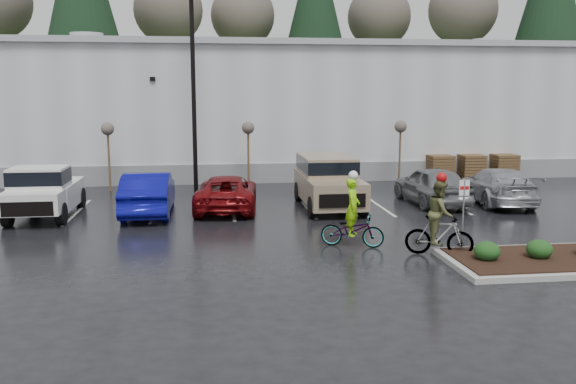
{
  "coord_description": "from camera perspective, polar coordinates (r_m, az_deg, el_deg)",
  "views": [
    {
      "loc": [
        -3.36,
        -16.05,
        4.71
      ],
      "look_at": [
        -0.76,
        3.96,
        1.3
      ],
      "focal_mm": 38.0,
      "sensor_mm": 36.0,
      "label": 1
    }
  ],
  "objects": [
    {
      "name": "pallet_stack_a",
      "position": [
        32.56,
        14.03,
        2.19
      ],
      "size": [
        1.2,
        1.2,
        1.35
      ],
      "primitive_type": "cube",
      "color": "#48351C",
      "rests_on": "ground"
    },
    {
      "name": "cyclist_olive",
      "position": [
        17.89,
        14.0,
        -3.08
      ],
      "size": [
        1.92,
        1.21,
        2.41
      ],
      "rotation": [
        0.0,
        0.0,
        1.18
      ],
      "color": "#3F3F44",
      "rests_on": "ground"
    },
    {
      "name": "car_red",
      "position": [
        24.15,
        -5.77,
        -0.05
      ],
      "size": [
        2.71,
        5.11,
        1.37
      ],
      "primitive_type": "imported",
      "rotation": [
        0.0,
        0.0,
        3.05
      ],
      "color": "maroon",
      "rests_on": "ground"
    },
    {
      "name": "lamppost",
      "position": [
        28.08,
        -8.89,
        11.47
      ],
      "size": [
        0.5,
        1.0,
        9.22
      ],
      "color": "black",
      "rests_on": "ground"
    },
    {
      "name": "pallet_stack_b",
      "position": [
        33.22,
        16.76,
        2.21
      ],
      "size": [
        1.2,
        1.2,
        1.35
      ],
      "primitive_type": "cube",
      "color": "#48351C",
      "rests_on": "ground"
    },
    {
      "name": "car_grey",
      "position": [
        25.86,
        13.28,
        0.63
      ],
      "size": [
        2.14,
        4.77,
        1.59
      ],
      "primitive_type": "imported",
      "rotation": [
        0.0,
        0.0,
        3.2
      ],
      "color": "slate",
      "rests_on": "ground"
    },
    {
      "name": "sapling_east",
      "position": [
        30.59,
        10.48,
        5.72
      ],
      "size": [
        0.6,
        0.6,
        3.2
      ],
      "color": "#48351C",
      "rests_on": "ground"
    },
    {
      "name": "shrub_b",
      "position": [
        17.99,
        22.46,
        -4.98
      ],
      "size": [
        0.7,
        0.7,
        0.52
      ],
      "primitive_type": "ellipsoid",
      "color": "#163512",
      "rests_on": "curb_island"
    },
    {
      "name": "car_far_silver",
      "position": [
        26.82,
        19.02,
        0.56
      ],
      "size": [
        2.66,
        5.33,
        1.49
      ],
      "primitive_type": "imported",
      "rotation": [
        0.0,
        0.0,
        3.02
      ],
      "color": "#ABADB3",
      "rests_on": "ground"
    },
    {
      "name": "shrub_a",
      "position": [
        17.3,
        18.13,
        -5.28
      ],
      "size": [
        0.7,
        0.7,
        0.52
      ],
      "primitive_type": "ellipsoid",
      "color": "#163512",
      "rests_on": "curb_island"
    },
    {
      "name": "suv_tan",
      "position": [
        24.37,
        3.85,
        0.89
      ],
      "size": [
        2.2,
        5.1,
        2.06
      ],
      "primitive_type": null,
      "color": "gray",
      "rests_on": "ground"
    },
    {
      "name": "fire_lane_sign",
      "position": [
        18.06,
        16.1,
        -1.33
      ],
      "size": [
        0.3,
        0.05,
        2.2
      ],
      "color": "gray",
      "rests_on": "ground"
    },
    {
      "name": "ground",
      "position": [
        17.06,
        4.28,
        -6.46
      ],
      "size": [
        120.0,
        120.0,
        0.0
      ],
      "primitive_type": "plane",
      "color": "black",
      "rests_on": "ground"
    },
    {
      "name": "car_blue",
      "position": [
        23.73,
        -12.93,
        -0.1
      ],
      "size": [
        1.74,
        4.95,
        1.63
      ],
      "primitive_type": "imported",
      "rotation": [
        0.0,
        0.0,
        3.14
      ],
      "color": "#0B0D83",
      "rests_on": "ground"
    },
    {
      "name": "sapling_west",
      "position": [
        29.49,
        -16.52,
        5.35
      ],
      "size": [
        0.6,
        0.6,
        3.2
      ],
      "color": "#48351C",
      "rests_on": "ground"
    },
    {
      "name": "wooded_ridge",
      "position": [
        61.17,
        -4.3,
        7.97
      ],
      "size": [
        80.0,
        25.0,
        6.0
      ],
      "primitive_type": "cube",
      "color": "#1E3C19",
      "rests_on": "ground"
    },
    {
      "name": "sapling_mid",
      "position": [
        29.18,
        -3.75,
        5.68
      ],
      "size": [
        0.6,
        0.6,
        3.2
      ],
      "color": "#48351C",
      "rests_on": "ground"
    },
    {
      "name": "cyclist_hivis",
      "position": [
        18.49,
        6.05,
        -2.93
      ],
      "size": [
        2.03,
        1.31,
        2.32
      ],
      "rotation": [
        0.0,
        0.0,
        1.2
      ],
      "color": "#3F3F44",
      "rests_on": "ground"
    },
    {
      "name": "pickup_white",
      "position": [
        24.58,
        -21.65,
        0.18
      ],
      "size": [
        2.1,
        5.2,
        1.96
      ],
      "primitive_type": null,
      "color": "silver",
      "rests_on": "ground"
    },
    {
      "name": "warehouse",
      "position": [
        38.21,
        -2.38,
        8.0
      ],
      "size": [
        60.5,
        15.5,
        7.2
      ],
      "color": "#B3B6B8",
      "rests_on": "ground"
    },
    {
      "name": "pallet_stack_c",
      "position": [
        33.99,
        19.54,
        2.23
      ],
      "size": [
        1.2,
        1.2,
        1.35
      ],
      "primitive_type": "cube",
      "color": "#48351C",
      "rests_on": "ground"
    }
  ]
}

